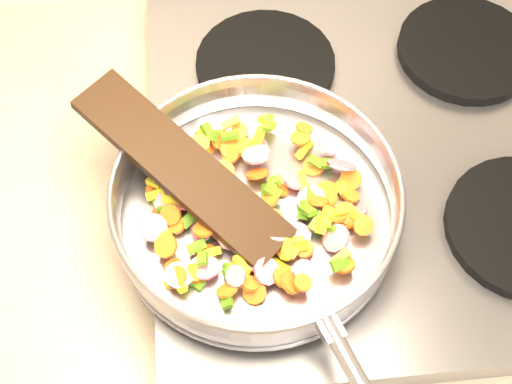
{
  "coord_description": "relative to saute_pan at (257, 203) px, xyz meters",
  "views": [
    {
      "loc": [
        -0.92,
        1.16,
        1.69
      ],
      "look_at": [
        -0.88,
        1.57,
        1.01
      ],
      "focal_mm": 50.0,
      "sensor_mm": 36.0,
      "label": 1
    }
  ],
  "objects": [
    {
      "name": "vegetable_heap",
      "position": [
        -0.01,
        0.0,
        -0.01
      ],
      "size": [
        0.27,
        0.25,
        0.05
      ],
      "color": "#4C8C17",
      "rests_on": "saute_pan"
    },
    {
      "name": "cooktop",
      "position": [
        0.18,
        0.1,
        -0.07
      ],
      "size": [
        0.6,
        0.6,
        0.04
      ],
      "primitive_type": "cube",
      "color": "#939399",
      "rests_on": "counter_top"
    },
    {
      "name": "grate_br",
      "position": [
        0.32,
        0.24,
        -0.04
      ],
      "size": [
        0.19,
        0.19,
        0.02
      ],
      "primitive_type": "cylinder",
      "color": "black",
      "rests_on": "cooktop"
    },
    {
      "name": "grate_bl",
      "position": [
        0.04,
        0.24,
        -0.04
      ],
      "size": [
        0.19,
        0.19,
        0.02
      ],
      "primitive_type": "cylinder",
      "color": "black",
      "rests_on": "cooktop"
    },
    {
      "name": "grate_fl",
      "position": [
        0.04,
        -0.04,
        -0.04
      ],
      "size": [
        0.19,
        0.19,
        0.02
      ],
      "primitive_type": "cylinder",
      "color": "black",
      "rests_on": "cooktop"
    },
    {
      "name": "saute_pan",
      "position": [
        0.0,
        0.0,
        0.0
      ],
      "size": [
        0.38,
        0.52,
        0.06
      ],
      "rotation": [
        0.0,
        0.0,
        0.34
      ],
      "color": "#9E9EA5",
      "rests_on": "grate_fl"
    },
    {
      "name": "wooden_spatula",
      "position": [
        -0.08,
        0.04,
        0.02
      ],
      "size": [
        0.25,
        0.25,
        0.07
      ],
      "primitive_type": "cube",
      "rotation": [
        0.0,
        -0.2,
        2.34
      ],
      "color": "black",
      "rests_on": "saute_pan"
    }
  ]
}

